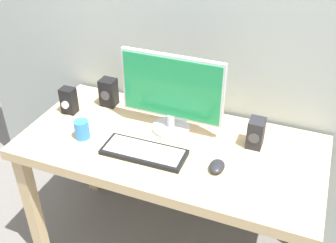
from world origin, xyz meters
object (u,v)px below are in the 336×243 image
Objects in this scene: desk at (170,158)px; speaker_right at (256,133)px; mouse at (217,166)px; keyboard_primary at (144,152)px; speaker_left at (109,92)px; coffee_mug at (82,129)px; audio_controller at (69,101)px; monitor at (172,92)px.

desk is 0.43m from speaker_right.
mouse is at bearing -22.13° from desk.
mouse is (0.34, 0.02, 0.01)m from keyboard_primary.
coffee_mug is (0.03, -0.32, -0.03)m from speaker_left.
monitor is at bearing 6.05° from audio_controller.
monitor reaches higher than coffee_mug.
monitor reaches higher than audio_controller.
keyboard_primary is 2.78× the size of speaker_right.
monitor is 0.31m from keyboard_primary.
speaker_left reaches higher than mouse.
mouse is at bearing -10.95° from audio_controller.
monitor reaches higher than speaker_left.
audio_controller reaches higher than coffee_mug.
audio_controller is at bearing -173.95° from monitor.
mouse is 0.64× the size of speaker_left.
keyboard_primary is at bearing -150.89° from speaker_right.
coffee_mug is (0.19, -0.18, -0.02)m from audio_controller.
desk is at bearing 56.68° from keyboard_primary.
speaker_right is at bearing 17.36° from coffee_mug.
speaker_right is (0.41, 0.01, -0.14)m from monitor.
monitor is 3.34× the size of speaker_left.
speaker_left is 1.07× the size of audio_controller.
keyboard_primary is 0.55m from audio_controller.
mouse is 0.77m from speaker_left.
keyboard_primary is 2.57× the size of speaker_left.
coffee_mug is at bearing 179.54° from mouse.
mouse is 0.87m from audio_controller.
coffee_mug reaches higher than desk.
speaker_left reaches higher than coffee_mug.
speaker_right is at bearing 29.11° from keyboard_primary.
mouse is at bearing 0.87° from coffee_mug.
audio_controller is at bearing 160.40° from keyboard_primary.
coffee_mug is (-0.78, -0.24, -0.02)m from speaker_right.
desk is 0.18m from keyboard_primary.
speaker_right is (0.37, 0.13, 0.16)m from desk.
audio_controller is (-0.97, -0.07, 0.00)m from speaker_right.
keyboard_primary is 2.75× the size of audio_controller.
monitor is 1.30× the size of keyboard_primary.
keyboard_primary is 0.33m from coffee_mug.
speaker_left is (-0.40, 0.09, -0.13)m from monitor.
speaker_right is at bearing 19.19° from desk.
monitor reaches higher than keyboard_primary.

